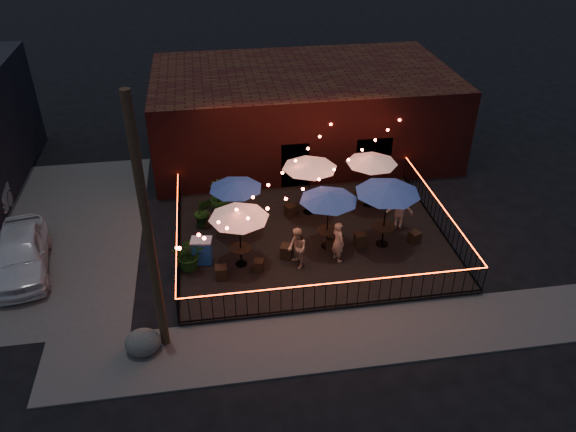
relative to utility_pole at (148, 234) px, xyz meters
name	(u,v)px	position (x,y,z in m)	size (l,w,h in m)	color
ground	(323,273)	(5.40, 2.60, -4.00)	(110.00, 110.00, 0.00)	black
patio	(312,239)	(5.40, 4.60, -3.92)	(10.00, 8.00, 0.15)	black
sidewalk	(345,338)	(5.40, -0.65, -3.98)	(18.00, 2.50, 0.05)	#454340
brick_building	(302,112)	(6.40, 12.59, -2.00)	(14.00, 8.00, 4.00)	#39120F
utility_pole	(148,234)	(0.00, 0.00, 0.00)	(0.26, 0.26, 8.00)	#332115
fence_front	(336,295)	(5.40, 0.60, -3.34)	(10.00, 0.04, 1.04)	black
fence_left	(178,238)	(0.40, 4.60, -3.34)	(0.04, 8.00, 1.04)	black
fence_right	(439,215)	(10.40, 4.60, -3.34)	(0.04, 8.00, 1.04)	black
festoon_lights	(287,190)	(4.39, 4.30, -1.48)	(10.02, 8.72, 1.32)	#FF412B
cafe_table_0	(239,215)	(2.59, 3.36, -1.75)	(2.20, 2.20, 2.30)	black
cafe_table_1	(236,186)	(2.64, 5.50, -1.83)	(2.43, 2.43, 2.21)	black
cafe_table_2	(329,197)	(5.82, 3.96, -1.71)	(2.21, 2.21, 2.34)	black
cafe_table_3	(310,165)	(5.60, 6.42, -1.66)	(2.20, 2.20, 2.40)	black
cafe_table_4	(388,189)	(7.91, 3.78, -1.48)	(2.83, 2.83, 2.60)	black
cafe_table_5	(372,160)	(8.16, 6.59, -1.76)	(2.62, 2.62, 2.29)	black
bistro_chair_0	(221,272)	(1.84, 2.69, -3.61)	(0.40, 0.40, 0.48)	black
bistro_chair_1	(259,265)	(3.17, 2.94, -3.65)	(0.34, 0.34, 0.40)	black
bistro_chair_2	(207,220)	(1.48, 6.10, -3.62)	(0.38, 0.38, 0.45)	black
bistro_chair_3	(230,213)	(2.39, 6.50, -3.62)	(0.38, 0.38, 0.45)	black
bistro_chair_4	(287,251)	(4.25, 3.53, -3.60)	(0.42, 0.42, 0.50)	black
bistro_chair_5	(330,245)	(5.92, 3.75, -3.65)	(0.34, 0.34, 0.40)	black
bistro_chair_6	(290,210)	(4.82, 6.31, -3.62)	(0.39, 0.39, 0.46)	black
bistro_chair_7	(319,204)	(6.09, 6.62, -3.61)	(0.40, 0.40, 0.48)	black
bistro_chair_8	(360,239)	(7.07, 3.87, -3.61)	(0.41, 0.41, 0.48)	black
bistro_chair_9	(414,237)	(9.14, 3.72, -3.63)	(0.38, 0.38, 0.44)	black
bistro_chair_10	(360,198)	(7.87, 6.85, -3.63)	(0.37, 0.37, 0.43)	black
bistro_chair_11	(387,192)	(9.14, 7.17, -3.64)	(0.36, 0.36, 0.42)	black
patron_a	(338,242)	(6.02, 3.09, -3.05)	(0.58, 0.38, 1.60)	#E0B38E
patron_b	(297,248)	(4.53, 2.95, -3.07)	(0.76, 0.59, 1.56)	#C9AC89
patron_c	(400,209)	(8.86, 4.81, -3.01)	(1.08, 0.62, 1.67)	#D9A993
potted_shrub_a	(189,254)	(0.80, 3.38, -3.22)	(1.13, 0.98, 1.26)	#154115
potted_shrub_b	(203,212)	(1.36, 6.03, -3.19)	(0.72, 0.58, 1.32)	#173A0C
potted_shrub_c	(219,196)	(2.01, 7.14, -3.19)	(0.74, 0.74, 1.31)	#123910
cooler	(202,251)	(1.24, 3.73, -3.36)	(0.80, 0.64, 0.96)	#1C52A8
boulder	(143,342)	(-0.62, -0.26, -3.62)	(0.97, 0.83, 0.76)	#43443F
car_white	(21,253)	(-5.03, 4.42, -3.26)	(1.75, 4.34, 1.48)	silver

